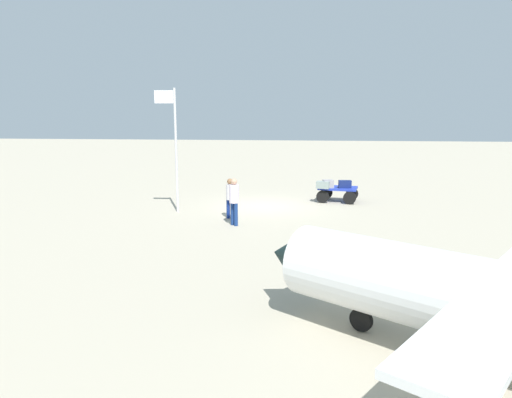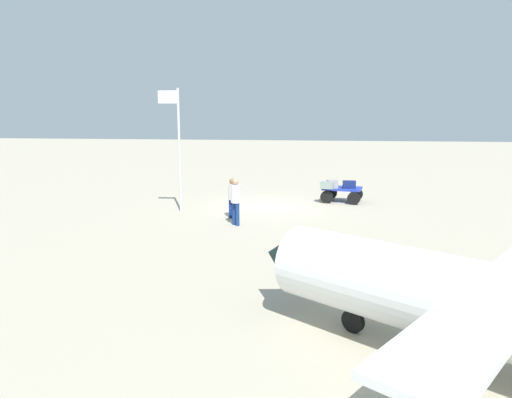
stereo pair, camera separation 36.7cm
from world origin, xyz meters
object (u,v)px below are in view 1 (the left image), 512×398
Objects in this scene: worker_lead at (234,198)px; worker_trailing at (230,196)px; airplane_near at (485,302)px; luggage_cart at (337,191)px; suitcase_navy at (323,185)px; suitcase_dark at (345,184)px; suitcase_tan at (328,184)px; flagpole at (174,141)px.

worker_trailing is at bearing -72.32° from worker_lead.
worker_lead is at bearing -59.03° from airplane_near.
airplane_near reaches higher than worker_trailing.
suitcase_navy is at bearing 36.50° from luggage_cart.
suitcase_dark reaches higher than suitcase_navy.
worker_trailing is at bearing -60.33° from airplane_near.
suitcase_tan is 0.30m from suitcase_navy.
suitcase_tan reaches higher than suitcase_navy.
flagpole is (6.37, 3.04, 2.09)m from suitcase_tan.
suitcase_dark is at bearing -85.07° from airplane_near.
luggage_cart is 0.26× the size of airplane_near.
suitcase_dark reaches higher than luggage_cart.
suitcase_tan is 0.31× the size of worker_lead.
worker_trailing is (4.32, 4.36, 0.42)m from luggage_cart.
airplane_near is at bearing 99.03° from suitcase_navy.
suitcase_dark is at bearing -156.43° from flagpole.
luggage_cart is 6.15m from worker_trailing.
flagpole is at bearing 25.03° from suitcase_navy.
worker_lead is at bearing 50.64° from suitcase_dark.
worker_lead is 1.18m from worker_trailing.
worker_trailing is at bearing 46.68° from suitcase_navy.
suitcase_dark is 0.38× the size of worker_trailing.
suitcase_navy is 14.37m from airplane_near.
airplane_near is at bearing 126.54° from flagpole.
airplane_near reaches higher than luggage_cart.
worker_trailing is (3.63, 3.85, 0.06)m from suitcase_navy.
suitcase_dark is 0.08× the size of airplane_near.
suitcase_tan is (0.45, 0.33, 0.38)m from luggage_cart.
suitcase_dark is 8.07m from flagpole.
luggage_cart is at bearing -134.73° from worker_trailing.
flagpole is (8.39, -11.32, 1.82)m from airplane_near.
suitcase_dark is at bearing -129.36° from worker_lead.
luggage_cart is 1.27× the size of worker_trailing.
suitcase_tan is at bearing -82.01° from airplane_near.
luggage_cart is at bearing -125.87° from worker_lead.
worker_lead is 1.10× the size of worker_trailing.
suitcase_navy is at bearing -154.97° from flagpole.
flagpole is at bearing 26.30° from luggage_cart.
suitcase_dark is 6.76m from worker_lead.
luggage_cart is 3.35× the size of suitcase_dark.
suitcase_tan reaches higher than suitcase_dark.
suitcase_tan is 0.11× the size of flagpole.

